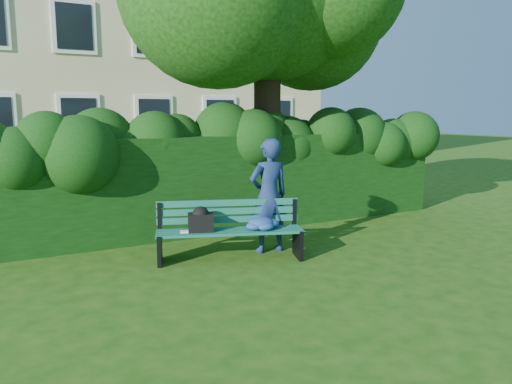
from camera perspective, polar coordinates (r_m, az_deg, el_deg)
ground at (r=7.82m, az=2.11°, el=-7.50°), size 80.00×80.00×0.00m
apartment_building at (r=21.13m, az=-18.57°, el=18.90°), size 16.00×8.08×12.00m
hedge at (r=9.55m, az=-4.57°, el=1.04°), size 10.00×1.00×1.80m
park_bench at (r=7.62m, az=-2.76°, el=-4.01°), size 2.26×1.27×0.89m
man_reading at (r=7.97m, az=1.48°, el=-0.42°), size 0.68×0.46×1.83m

